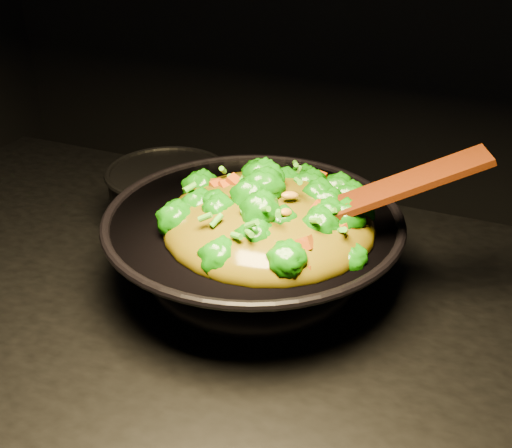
% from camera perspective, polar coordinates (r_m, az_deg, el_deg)
% --- Properties ---
extents(wok, '(0.47, 0.47, 0.11)m').
position_cam_1_polar(wok, '(0.91, -0.25, -2.55)').
color(wok, black).
rests_on(wok, stovetop).
extents(stir_fry, '(0.37, 0.37, 0.10)m').
position_cam_1_polar(stir_fry, '(0.84, 1.16, 2.59)').
color(stir_fry, '#146907').
rests_on(stir_fry, wok).
extents(spatula, '(0.31, 0.17, 0.13)m').
position_cam_1_polar(spatula, '(0.82, 9.12, 2.06)').
color(spatula, '#371406').
rests_on(spatula, wok).
extents(back_pot, '(0.23, 0.23, 0.11)m').
position_cam_1_polar(back_pot, '(1.07, -7.76, 2.21)').
color(back_pot, black).
rests_on(back_pot, stovetop).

